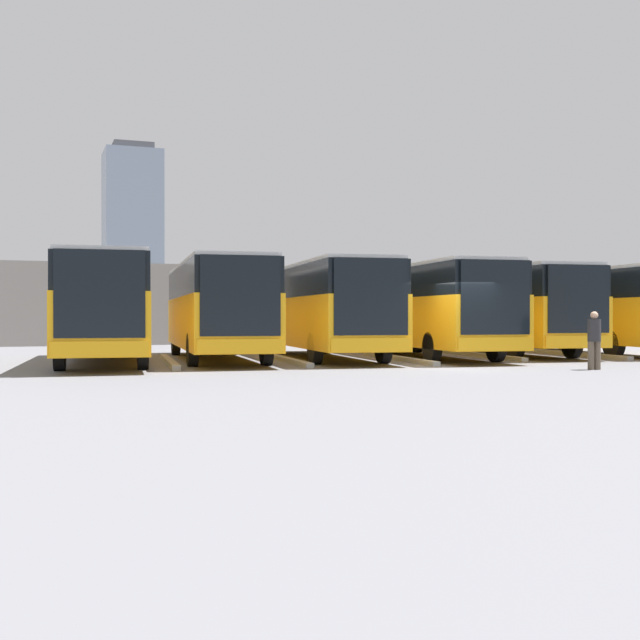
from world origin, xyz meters
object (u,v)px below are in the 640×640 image
(bus_4, at_px, (216,306))
(bus_0, at_px, (585,308))
(bus_2, at_px, (424,307))
(bus_5, at_px, (104,305))
(pedestrian, at_px, (594,338))
(bus_1, at_px, (497,307))
(bus_3, at_px, (322,307))

(bus_4, bearing_deg, bus_0, -175.37)
(bus_0, xyz_separation_m, bus_2, (7.54, 0.49, 0.00))
(bus_5, height_order, pedestrian, bus_5)
(bus_5, bearing_deg, bus_1, -171.06)
(bus_4, height_order, bus_5, same)
(bus_2, bearing_deg, bus_5, 4.77)
(bus_2, relative_size, bus_4, 1.00)
(bus_0, distance_m, pedestrian, 10.46)
(bus_2, xyz_separation_m, pedestrian, (-1.26, 7.82, -0.96))
(bus_1, distance_m, bus_3, 7.56)
(bus_4, relative_size, bus_5, 1.00)
(bus_3, bearing_deg, bus_0, -174.39)
(bus_1, height_order, bus_2, same)
(bus_1, distance_m, bus_2, 3.91)
(bus_1, height_order, pedestrian, bus_1)
(bus_0, relative_size, bus_4, 1.00)
(bus_1, bearing_deg, pedestrian, 80.08)
(bus_1, height_order, bus_3, same)
(bus_3, height_order, pedestrian, bus_3)
(bus_2, height_order, bus_4, same)
(pedestrian, bearing_deg, bus_4, 141.63)
(bus_0, height_order, bus_3, same)
(bus_4, height_order, pedestrian, bus_4)
(bus_1, bearing_deg, bus_4, 6.91)
(bus_4, bearing_deg, pedestrian, 141.43)
(bus_0, relative_size, pedestrian, 7.21)
(bus_4, bearing_deg, bus_1, -173.09)
(bus_4, xyz_separation_m, bus_5, (3.77, 0.60, 0.00))
(bus_1, height_order, bus_4, same)
(bus_3, xyz_separation_m, pedestrian, (-5.03, 8.37, -0.96))
(bus_2, xyz_separation_m, bus_4, (7.54, -0.83, 0.00))
(bus_1, xyz_separation_m, bus_5, (15.09, 0.80, 0.00))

